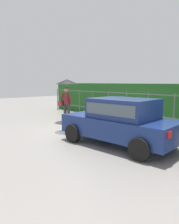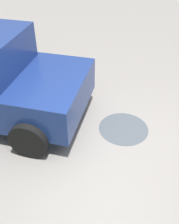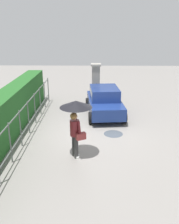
% 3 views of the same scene
% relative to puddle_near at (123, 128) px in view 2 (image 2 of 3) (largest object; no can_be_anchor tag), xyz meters
% --- Properties ---
extents(ground_plane, '(40.00, 40.00, 0.00)m').
position_rel_puddle_near_xyz_m(ground_plane, '(0.11, 0.89, -0.00)').
color(ground_plane, gray).
extents(puddle_near, '(0.85, 0.85, 0.00)m').
position_rel_puddle_near_xyz_m(puddle_near, '(0.00, 0.00, 0.00)').
color(puddle_near, '#4C545B').
rests_on(puddle_near, ground).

